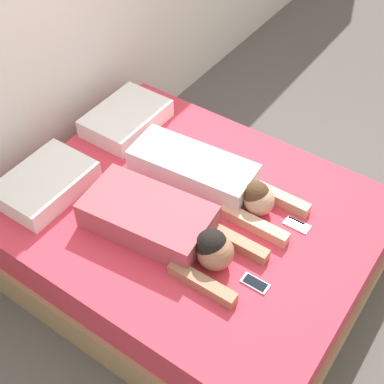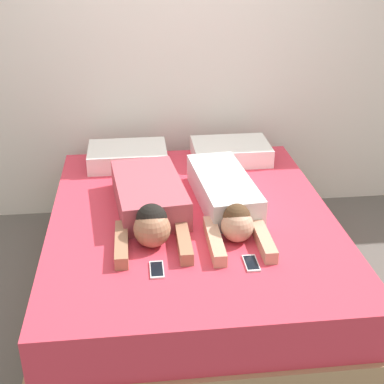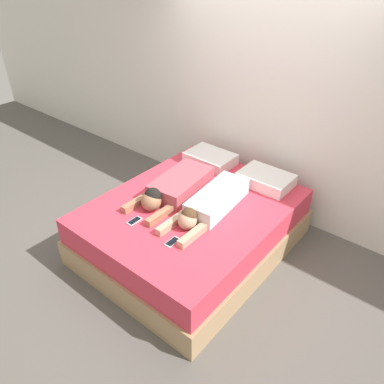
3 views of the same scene
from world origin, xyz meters
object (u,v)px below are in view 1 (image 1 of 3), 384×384
Objects in this scene: pillow_head_left at (46,183)px; pillow_head_right at (126,118)px; bed at (192,240)px; cell_phone_left at (255,283)px; person_left at (164,225)px; person_right at (208,176)px; cell_phone_right at (297,225)px.

pillow_head_left and pillow_head_right have the same top height.
bed is 0.69m from cell_phone_left.
bed is at bearing -2.95° from person_left.
person_right reaches higher than bed.
bed is at bearing -64.90° from pillow_head_left.
pillow_head_right is at bearing 0.00° from pillow_head_left.
person_left is 0.47m from person_right.
person_right is at bearing 52.74° from cell_phone_left.
person_left reaches higher than pillow_head_right.
person_left is at bearing -178.30° from person_right.
cell_phone_left is (0.14, -1.40, -0.06)m from pillow_head_left.
cell_phone_right is at bearing -49.58° from person_left.
person_left reaches higher than cell_phone_right.
cell_phone_right is (-0.14, -1.39, -0.06)m from pillow_head_right.
bed is 0.97m from pillow_head_left.
cell_phone_right is at bearing 0.48° from cell_phone_left.
pillow_head_right is 1.40m from cell_phone_right.
bed is at bearing -172.79° from person_right.
person_left is 7.15× the size of cell_phone_left.
person_left reaches higher than pillow_head_left.
person_right is 0.76m from cell_phone_left.
bed is 0.44m from person_right.
person_left is at bearing -80.90° from pillow_head_left.
pillow_head_left reaches higher than cell_phone_left.
cell_phone_left is 1.00× the size of cell_phone_right.
cell_phone_right reaches higher than bed.
pillow_head_left is 0.99m from person_right.
pillow_head_left is at bearing 99.10° from person_left.
pillow_head_right is (0.38, 0.82, 0.36)m from bed.
pillow_head_right is 3.78× the size of cell_phone_right.
pillow_head_right is 0.81m from person_right.
pillow_head_left is 0.53× the size of person_left.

